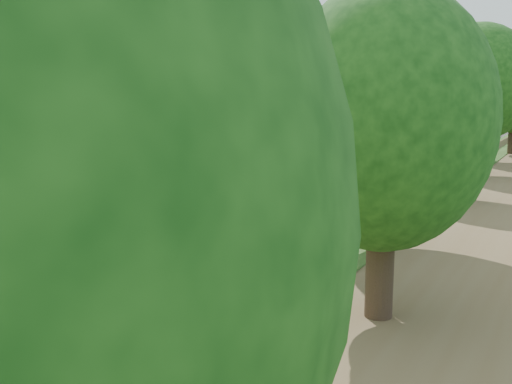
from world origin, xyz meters
The scene contains 12 objects.
ground centered at (0.00, 0.00, 0.00)m, with size 320.00×320.00×0.00m, color #2D4C19.
trackbed centered at (2.00, 60.00, 0.07)m, with size 9.50×170.00×0.28m.
platform centered at (-5.20, 16.00, 0.19)m, with size 6.40×68.00×0.38m, color gray.
yellow_stripe centered at (-2.35, 16.00, 0.39)m, with size 0.55×68.00×0.01m, color gold.
station_building centered at (-14.00, 30.00, 4.09)m, with size 8.60×6.60×8.00m.
signal_gantry centered at (2.47, 54.99, 4.82)m, with size 8.40×0.38×6.20m.
trees_behind_platform centered at (-11.17, 20.67, 4.53)m, with size 7.82×53.32×7.21m.
train centered at (0.00, 49.55, 2.13)m, with size 2.79×92.98×4.10m.
lamppost_mid centered at (-3.50, 2.10, 2.40)m, with size 0.45×0.45×4.51m.
lamppost_far centered at (-3.51, 14.29, 2.58)m, with size 0.49×0.49×4.93m.
signal_platform centered at (-2.90, 2.90, 4.33)m, with size 0.38×0.30×6.42m.
signal_farside centered at (6.20, 23.88, 3.57)m, with size 0.31×0.25×5.64m.
Camera 1 is at (14.95, -11.64, 7.98)m, focal length 40.00 mm.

